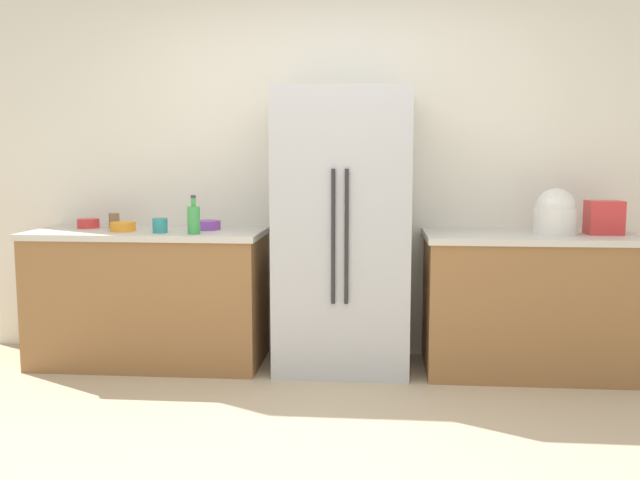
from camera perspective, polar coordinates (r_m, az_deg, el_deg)
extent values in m
plane|color=tan|center=(3.20, -1.46, -18.45)|extent=(9.98, 9.98, 0.00)
cube|color=silver|center=(4.74, 1.01, 7.11)|extent=(4.99, 0.10, 2.77)
cube|color=olive|center=(4.70, -14.11, -4.87)|extent=(1.51, 0.64, 0.85)
cube|color=beige|center=(4.63, -14.27, 0.56)|extent=(1.54, 0.67, 0.04)
cube|color=olive|center=(4.55, 17.15, -5.35)|extent=(1.30, 0.64, 0.85)
cube|color=beige|center=(4.48, 17.35, 0.25)|extent=(1.33, 0.67, 0.04)
cube|color=#B2B5BA|center=(4.37, 1.93, 0.76)|extent=(0.85, 0.63, 1.80)
cylinder|color=#262628|center=(4.05, 1.11, 0.26)|extent=(0.02, 0.02, 0.81)
cylinder|color=#262628|center=(4.04, 2.25, 0.25)|extent=(0.02, 0.02, 0.81)
cube|color=red|center=(4.59, 22.77, 1.76)|extent=(0.21, 0.17, 0.21)
cylinder|color=silver|center=(4.46, 19.17, 1.50)|extent=(0.27, 0.27, 0.17)
sphere|color=silver|center=(4.46, 19.22, 2.57)|extent=(0.24, 0.24, 0.24)
cylinder|color=green|center=(4.32, -10.57, 1.64)|extent=(0.08, 0.08, 0.17)
cylinder|color=green|center=(4.31, -10.61, 3.15)|extent=(0.03, 0.03, 0.05)
cylinder|color=#333338|center=(4.31, -10.62, 3.62)|extent=(0.03, 0.03, 0.02)
cylinder|color=teal|center=(4.44, -13.31, 1.19)|extent=(0.10, 0.10, 0.09)
cylinder|color=brown|center=(4.85, -16.92, 1.58)|extent=(0.07, 0.07, 0.10)
cylinder|color=purple|center=(4.59, -9.50, 1.24)|extent=(0.18, 0.18, 0.06)
cylinder|color=red|center=(4.90, -18.91, 1.34)|extent=(0.15, 0.15, 0.06)
cylinder|color=orange|center=(4.61, -16.24, 1.09)|extent=(0.16, 0.16, 0.06)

